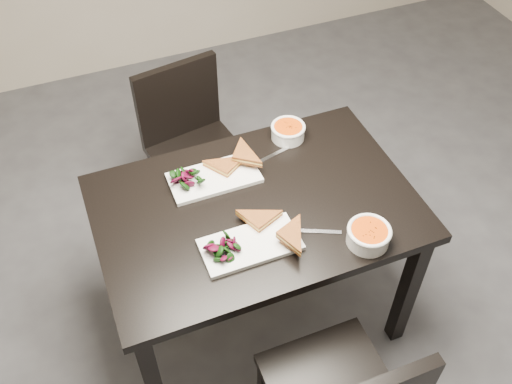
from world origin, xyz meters
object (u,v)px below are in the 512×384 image
at_px(chair_far, 191,140).
at_px(plate_near, 250,245).
at_px(soup_bowl_near, 369,235).
at_px(plate_far, 214,178).
at_px(soup_bowl_far, 288,131).
at_px(table, 256,222).

relative_size(chair_far, plate_near, 2.44).
xyz_separation_m(soup_bowl_near, plate_far, (-0.40, 0.49, -0.03)).
xyz_separation_m(plate_far, soup_bowl_far, (0.37, 0.12, 0.03)).
distance_m(chair_far, plate_far, 0.62).
bearing_deg(soup_bowl_near, chair_far, 108.44).
relative_size(plate_near, plate_far, 1.00).
relative_size(chair_far, soup_bowl_near, 5.41).
xyz_separation_m(table, soup_bowl_near, (0.30, -0.31, 0.14)).
distance_m(soup_bowl_near, plate_far, 0.64).
height_order(table, plate_far, plate_far).
bearing_deg(table, soup_bowl_near, -45.76).
xyz_separation_m(table, plate_far, (-0.10, 0.18, 0.11)).
height_order(chair_far, soup_bowl_near, chair_far).
bearing_deg(plate_far, table, -60.98).
bearing_deg(plate_near, plate_far, 91.76).
xyz_separation_m(chair_far, soup_bowl_near, (0.35, -1.05, 0.31)).
relative_size(soup_bowl_near, plate_far, 0.45).
xyz_separation_m(chair_far, soup_bowl_far, (0.31, -0.43, 0.30)).
distance_m(table, soup_bowl_far, 0.43).
height_order(table, soup_bowl_near, soup_bowl_near).
bearing_deg(plate_far, soup_bowl_near, -50.75).
xyz_separation_m(plate_near, soup_bowl_near, (0.39, -0.13, 0.03)).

